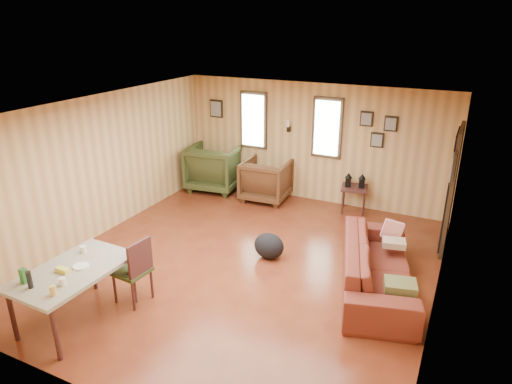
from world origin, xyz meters
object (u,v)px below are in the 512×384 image
(end_table, at_px, (258,178))
(dining_table, at_px, (72,275))
(recliner_brown, at_px, (266,178))
(recliner_green, at_px, (215,165))
(side_table, at_px, (355,186))
(sofa, at_px, (378,259))

(end_table, distance_m, dining_table, 4.95)
(recliner_brown, height_order, recliner_green, recliner_green)
(recliner_brown, distance_m, dining_table, 4.76)
(recliner_green, xyz_separation_m, dining_table, (0.85, -4.82, 0.12))
(end_table, xyz_separation_m, side_table, (2.09, -0.04, 0.17))
(end_table, relative_size, dining_table, 0.46)
(recliner_brown, xyz_separation_m, side_table, (1.80, 0.17, 0.07))
(recliner_brown, height_order, end_table, recliner_brown)
(recliner_green, relative_size, dining_table, 0.75)
(sofa, height_order, recliner_green, recliner_green)
(recliner_brown, relative_size, recliner_green, 0.86)
(recliner_green, distance_m, side_table, 3.07)
(sofa, relative_size, side_table, 2.99)
(recliner_brown, bearing_deg, sofa, 136.40)
(side_table, bearing_deg, recliner_brown, -174.68)
(side_table, bearing_deg, dining_table, -114.34)
(recliner_brown, xyz_separation_m, dining_table, (-0.42, -4.74, 0.19))
(side_table, xyz_separation_m, dining_table, (-2.22, -4.90, 0.13))
(recliner_green, bearing_deg, end_table, 179.95)
(sofa, height_order, side_table, sofa)
(recliner_brown, distance_m, side_table, 1.80)
(recliner_green, xyz_separation_m, end_table, (0.98, 0.12, -0.17))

